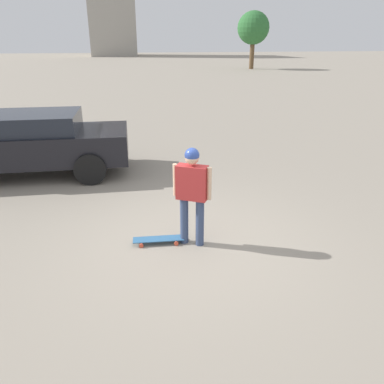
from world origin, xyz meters
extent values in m
plane|color=gray|center=(0.00, 0.00, 0.00)|extent=(220.00, 220.00, 0.00)
cylinder|color=#38476B|center=(-0.07, -0.11, 0.39)|extent=(0.13, 0.13, 0.77)
cylinder|color=#38476B|center=(0.07, 0.11, 0.39)|extent=(0.13, 0.13, 0.77)
cube|color=#B22D2D|center=(0.00, 0.00, 1.04)|extent=(0.41, 0.50, 0.53)
cylinder|color=beige|center=(-0.14, -0.23, 1.05)|extent=(0.07, 0.07, 0.51)
cylinder|color=beige|center=(0.14, 0.23, 1.05)|extent=(0.07, 0.07, 0.51)
sphere|color=beige|center=(0.00, 0.00, 1.43)|extent=(0.21, 0.21, 0.21)
sphere|color=#2D4799|center=(0.00, 0.00, 1.47)|extent=(0.22, 0.22, 0.22)
cube|color=#336693|center=(-0.13, -0.52, 0.07)|extent=(0.29, 0.83, 0.01)
cylinder|color=#D14C33|center=(-0.05, -0.81, 0.03)|extent=(0.04, 0.07, 0.07)
cylinder|color=#D14C33|center=(-0.27, -0.78, 0.03)|extent=(0.04, 0.07, 0.07)
cylinder|color=#D14C33|center=(0.01, -0.26, 0.03)|extent=(0.04, 0.07, 0.07)
cylinder|color=#D14C33|center=(-0.21, -0.23, 0.03)|extent=(0.04, 0.07, 0.07)
cube|color=black|center=(-4.17, -2.91, 0.71)|extent=(2.20, 4.59, 0.70)
cube|color=#1E232D|center=(-4.17, -2.80, 1.27)|extent=(1.84, 2.13, 0.43)
cylinder|color=black|center=(-3.13, -1.60, 0.36)|extent=(0.25, 0.73, 0.71)
cylinder|color=black|center=(-5.02, -1.47, 0.36)|extent=(0.25, 0.73, 0.71)
cylinder|color=brown|center=(-38.12, 16.16, 1.59)|extent=(0.52, 0.52, 3.18)
sphere|color=#2D6B33|center=(-38.12, 16.16, 4.44)|extent=(3.60, 3.60, 3.60)
cone|color=orange|center=(-4.43, -1.67, 0.33)|extent=(0.31, 0.31, 0.66)
camera|label=1|loc=(5.13, -1.22, 3.01)|focal=35.00mm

